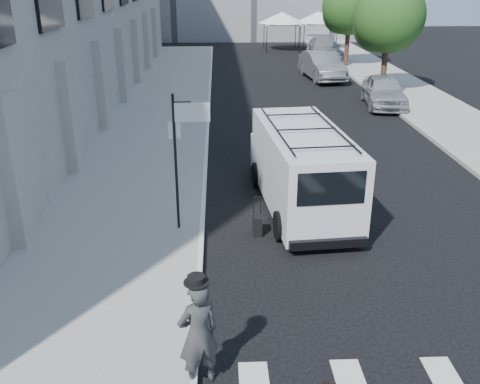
{
  "coord_description": "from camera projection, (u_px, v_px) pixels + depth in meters",
  "views": [
    {
      "loc": [
        -1.52,
        -9.35,
        6.29
      ],
      "look_at": [
        -1.03,
        2.76,
        1.3
      ],
      "focal_mm": 40.0,
      "sensor_mm": 36.0,
      "label": 1
    }
  ],
  "objects": [
    {
      "name": "tree_near",
      "position": [
        386.0,
        19.0,
        28.48
      ],
      "size": [
        3.8,
        3.83,
        6.03
      ],
      "color": "black",
      "rests_on": "ground"
    },
    {
      "name": "sidewalk_left",
      "position": [
        162.0,
        112.0,
        25.69
      ],
      "size": [
        4.5,
        48.0,
        0.15
      ],
      "primitive_type": "cube",
      "color": "gray",
      "rests_on": "ground"
    },
    {
      "name": "sidewalk_right",
      "position": [
        406.0,
        92.0,
        29.88
      ],
      "size": [
        4.0,
        56.0,
        0.15
      ],
      "primitive_type": "cube",
      "color": "gray",
      "rests_on": "ground"
    },
    {
      "name": "cargo_van",
      "position": [
        301.0,
        167.0,
        15.1
      ],
      "size": [
        2.58,
        6.29,
        2.31
      ],
      "rotation": [
        0.0,
        0.0,
        0.09
      ],
      "color": "silver",
      "rests_on": "ground"
    },
    {
      "name": "sign_pole",
      "position": [
        184.0,
        134.0,
        12.95
      ],
      "size": [
        1.03,
        0.07,
        3.5
      ],
      "color": "black",
      "rests_on": "sidewalk_left"
    },
    {
      "name": "parked_car_b",
      "position": [
        322.0,
        66.0,
        33.59
      ],
      "size": [
        2.37,
        5.35,
        1.71
      ],
      "primitive_type": "imported",
      "rotation": [
        0.0,
        0.0,
        0.11
      ],
      "color": "slate",
      "rests_on": "ground"
    },
    {
      "name": "tent_left",
      "position": [
        282.0,
        18.0,
        45.32
      ],
      "size": [
        4.0,
        4.0,
        3.2
      ],
      "color": "black",
      "rests_on": "ground"
    },
    {
      "name": "parked_car_a",
      "position": [
        384.0,
        91.0,
        26.8
      ],
      "size": [
        2.37,
        4.78,
        1.57
      ],
      "primitive_type": "imported",
      "rotation": [
        0.0,
        0.0,
        -0.12
      ],
      "color": "#A0A1A8",
      "rests_on": "ground"
    },
    {
      "name": "suitcase",
      "position": [
        257.0,
        225.0,
        13.74
      ],
      "size": [
        0.23,
        0.36,
        1.0
      ],
      "rotation": [
        0.0,
        0.0,
        0.01
      ],
      "color": "black",
      "rests_on": "ground"
    },
    {
      "name": "businessman",
      "position": [
        198.0,
        334.0,
        8.5
      ],
      "size": [
        0.83,
        0.71,
        1.91
      ],
      "primitive_type": "imported",
      "rotation": [
        0.0,
        0.0,
        3.58
      ],
      "color": "#313134",
      "rests_on": "ground"
    },
    {
      "name": "tree_far",
      "position": [
        348.0,
        9.0,
        36.8
      ],
      "size": [
        3.8,
        3.83,
        6.03
      ],
      "color": "black",
      "rests_on": "ground"
    },
    {
      "name": "tent_right",
      "position": [
        318.0,
        17.0,
        45.9
      ],
      "size": [
        4.0,
        4.0,
        3.2
      ],
      "color": "black",
      "rests_on": "ground"
    },
    {
      "name": "parked_car_c",
      "position": [
        324.0,
        49.0,
        41.31
      ],
      "size": [
        2.5,
        5.78,
        1.66
      ],
      "primitive_type": "imported",
      "rotation": [
        0.0,
        0.0,
        -0.03
      ],
      "color": "gray",
      "rests_on": "ground"
    },
    {
      "name": "ground",
      "position": [
        295.0,
        299.0,
        11.09
      ],
      "size": [
        120.0,
        120.0,
        0.0
      ],
      "primitive_type": "plane",
      "color": "black",
      "rests_on": "ground"
    }
  ]
}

